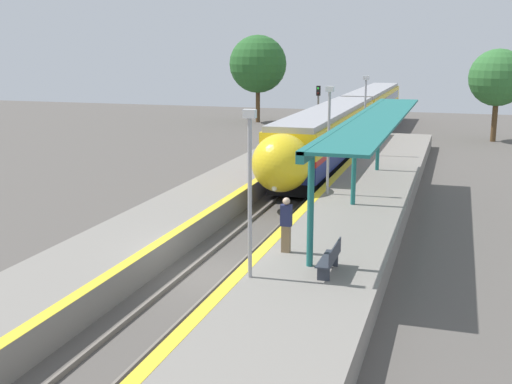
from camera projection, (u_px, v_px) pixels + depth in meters
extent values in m
plane|color=#56514C|center=(208.00, 275.00, 21.59)|extent=(120.00, 120.00, 0.00)
cube|color=slate|center=(188.00, 271.00, 21.78)|extent=(0.08, 90.00, 0.15)
cube|color=slate|center=(228.00, 276.00, 21.36)|extent=(0.08, 90.00, 0.15)
cube|color=black|center=(328.00, 159.00, 40.70)|extent=(2.50, 18.89, 0.82)
cube|color=navy|center=(328.00, 145.00, 40.51)|extent=(2.84, 20.54, 0.87)
cube|color=red|center=(329.00, 136.00, 40.38)|extent=(2.86, 20.54, 0.30)
cube|color=yellow|center=(329.00, 124.00, 40.21)|extent=(2.84, 20.54, 1.31)
cube|color=black|center=(329.00, 125.00, 40.22)|extent=(2.87, 18.89, 0.72)
cube|color=#9E9EA3|center=(329.00, 111.00, 40.03)|extent=(2.56, 20.54, 0.30)
cylinder|color=black|center=(287.00, 184.00, 34.00)|extent=(0.12, 0.89, 0.89)
cylinder|color=black|center=(314.00, 186.00, 33.58)|extent=(0.12, 0.89, 0.89)
cylinder|color=black|center=(297.00, 176.00, 36.05)|extent=(0.12, 0.89, 0.89)
cylinder|color=black|center=(322.00, 178.00, 35.62)|extent=(0.12, 0.89, 0.89)
cylinder|color=black|center=(332.00, 149.00, 45.85)|extent=(0.12, 0.89, 0.89)
cylinder|color=black|center=(353.00, 150.00, 45.43)|extent=(0.12, 0.89, 0.89)
cylinder|color=black|center=(338.00, 145.00, 47.90)|extent=(0.12, 0.89, 0.89)
cylinder|color=black|center=(357.00, 145.00, 47.47)|extent=(0.12, 0.89, 0.89)
ellipsoid|color=yellow|center=(281.00, 163.00, 29.79)|extent=(2.73, 3.19, 2.72)
ellipsoid|color=black|center=(279.00, 155.00, 29.32)|extent=(1.99, 1.86, 1.38)
sphere|color=#F9F4CC|center=(274.00, 189.00, 28.89)|extent=(0.24, 0.24, 0.24)
cube|color=black|center=(372.00, 122.00, 60.55)|extent=(2.50, 18.89, 0.82)
cube|color=navy|center=(373.00, 113.00, 60.37)|extent=(2.84, 20.54, 0.87)
cube|color=red|center=(373.00, 107.00, 60.24)|extent=(2.86, 20.54, 0.30)
cube|color=yellow|center=(373.00, 99.00, 60.06)|extent=(2.84, 20.54, 1.31)
cube|color=black|center=(373.00, 99.00, 60.08)|extent=(2.87, 18.89, 0.72)
cube|color=#9E9EA3|center=(374.00, 90.00, 59.89)|extent=(2.56, 20.54, 0.30)
cylinder|color=black|center=(352.00, 134.00, 53.85)|extent=(0.12, 0.89, 0.89)
cylinder|color=black|center=(369.00, 135.00, 53.43)|extent=(0.12, 0.89, 0.89)
cylinder|color=black|center=(356.00, 131.00, 55.90)|extent=(0.12, 0.89, 0.89)
cylinder|color=black|center=(373.00, 131.00, 55.48)|extent=(0.12, 0.89, 0.89)
cylinder|color=black|center=(372.00, 118.00, 65.70)|extent=(0.12, 0.89, 0.89)
cylinder|color=black|center=(386.00, 119.00, 65.28)|extent=(0.12, 0.89, 0.89)
cylinder|color=black|center=(375.00, 116.00, 67.75)|extent=(0.12, 0.89, 0.89)
cylinder|color=black|center=(388.00, 117.00, 67.33)|extent=(0.12, 0.89, 0.89)
cube|color=gray|center=(317.00, 273.00, 20.38)|extent=(4.25, 64.00, 0.97)
cube|color=yellow|center=(259.00, 253.00, 20.84)|extent=(0.40, 64.00, 0.01)
cube|color=gray|center=(119.00, 253.00, 22.46)|extent=(3.40, 64.00, 0.97)
cube|color=yellow|center=(158.00, 243.00, 21.91)|extent=(0.40, 64.00, 0.01)
cube|color=#2D333D|center=(323.00, 274.00, 18.35)|extent=(0.36, 0.06, 0.42)
cube|color=#2D333D|center=(332.00, 259.00, 19.58)|extent=(0.36, 0.06, 0.42)
cube|color=#2D333D|center=(328.00, 259.00, 18.91)|extent=(0.44, 1.76, 0.03)
cube|color=#2D333D|center=(335.00, 252.00, 18.80)|extent=(0.04, 1.76, 0.44)
cube|color=#7F6647|center=(286.00, 239.00, 20.87)|extent=(0.28, 0.20, 0.89)
cube|color=navy|center=(286.00, 215.00, 20.70)|extent=(0.36, 0.22, 0.70)
sphere|color=beige|center=(286.00, 201.00, 20.60)|extent=(0.24, 0.24, 0.24)
cylinder|color=#59595E|center=(318.00, 125.00, 46.36)|extent=(0.14, 0.14, 4.16)
cube|color=black|center=(318.00, 91.00, 45.82)|extent=(0.28, 0.20, 0.70)
sphere|color=#1ED833|center=(318.00, 88.00, 45.68)|extent=(0.14, 0.14, 0.14)
sphere|color=#330A0A|center=(318.00, 93.00, 45.76)|extent=(0.14, 0.14, 0.14)
cylinder|color=#9E9EA3|center=(250.00, 200.00, 18.17)|extent=(0.12, 0.12, 4.63)
cube|color=silver|center=(250.00, 114.00, 17.64)|extent=(0.36, 0.20, 0.24)
cylinder|color=#9E9EA3|center=(328.00, 144.00, 28.82)|extent=(0.12, 0.12, 4.63)
cube|color=silver|center=(330.00, 89.00, 28.29)|extent=(0.36, 0.20, 0.24)
cylinder|color=#9E9EA3|center=(365.00, 118.00, 39.48)|extent=(0.12, 0.12, 4.63)
cube|color=silver|center=(366.00, 78.00, 38.94)|extent=(0.36, 0.20, 0.24)
cylinder|color=#1E6B66|center=(311.00, 211.00, 19.26)|extent=(0.20, 0.20, 3.49)
cylinder|color=#1E6B66|center=(354.00, 164.00, 26.98)|extent=(0.20, 0.20, 3.49)
cylinder|color=#1E6B66|center=(378.00, 138.00, 34.71)|extent=(0.20, 0.20, 3.49)
cube|color=#1E6B66|center=(356.00, 120.00, 26.58)|extent=(0.24, 19.60, 0.36)
cube|color=#1E6B66|center=(378.00, 118.00, 26.29)|extent=(2.00, 19.60, 0.10)
cylinder|color=brown|center=(258.00, 105.00, 65.89)|extent=(0.44, 0.44, 3.59)
sphere|color=#286028|center=(258.00, 64.00, 64.99)|extent=(5.80, 5.80, 5.80)
cylinder|color=brown|center=(494.00, 121.00, 52.25)|extent=(0.44, 0.44, 3.34)
sphere|color=#337033|center=(498.00, 78.00, 51.48)|extent=(4.58, 4.58, 4.58)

